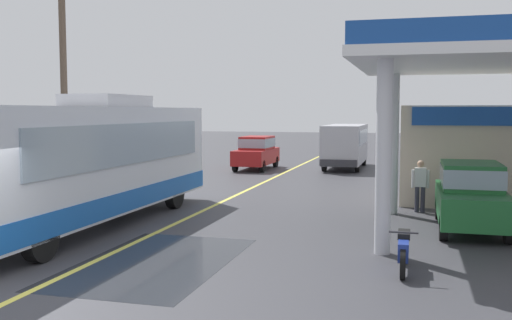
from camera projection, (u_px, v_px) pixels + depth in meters
The scene contains 10 objects.
ground at pixel (279, 175), 29.45m from camera, with size 120.00×120.00×0.00m, color #38383D.
lane_divider_stripe at pixel (253, 187), 24.64m from camera, with size 0.16×50.00×0.01m, color #D8CC4C.
wet_puddle_patch at pixel (156, 262), 12.46m from camera, with size 3.04×5.19×0.01m, color #26282D.
coach_bus_main at pixel (91, 165), 16.34m from camera, with size 2.60×11.04×3.69m.
car_at_pump at pixel (471, 193), 15.77m from camera, with size 1.70×4.20×1.82m.
minibus_opposing_lane at pixel (345, 142), 32.89m from camera, with size 2.04×6.13×2.44m.
motorcycle_parked_forecourt at pixel (404, 249), 11.72m from camera, with size 0.55×1.80×0.92m.
pedestrian_near_pump at pixel (420, 183), 18.52m from camera, with size 0.55×0.22×1.66m.
car_trailing_behind_bus at pixel (257, 151), 32.38m from camera, with size 1.70×4.20×1.82m.
utility_pole_roadside at pixel (64, 77), 20.81m from camera, with size 1.80×0.24×8.48m.
Camera 1 is at (6.56, -8.56, 3.21)m, focal length 41.00 mm.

